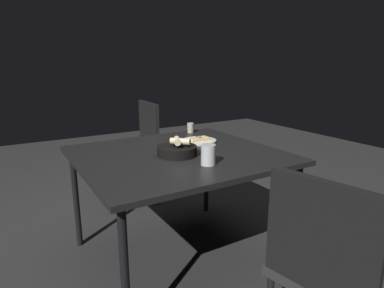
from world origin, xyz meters
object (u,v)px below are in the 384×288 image
object	(u,v)px
pizza_plate	(199,140)
chair_far	(138,146)
pepper_shaker	(191,128)
bread_basket	(177,150)
beer_glass	(208,156)
chair_near	(330,264)
dining_table	(178,161)

from	to	relation	value
pizza_plate	chair_far	distance (m)	0.89
pepper_shaker	chair_far	distance (m)	0.65
bread_basket	beer_glass	bearing A→B (deg)	-77.13
bread_basket	chair_near	bearing A→B (deg)	-81.78
pizza_plate	bread_basket	size ratio (longest dim) A/B	1.01
pizza_plate	bread_basket	distance (m)	0.37
pizza_plate	chair_far	xyz separation A→B (m)	(-0.13, 0.85, -0.21)
beer_glass	pepper_shaker	bearing A→B (deg)	65.78
pepper_shaker	chair_near	bearing A→B (deg)	-99.81
beer_glass	chair_far	distance (m)	1.35
bread_basket	chair_near	world-z (taller)	chair_near
pizza_plate	chair_near	size ratio (longest dim) A/B	0.28
pizza_plate	pepper_shaker	world-z (taller)	pepper_shaker
beer_glass	pepper_shaker	size ratio (longest dim) A/B	1.44
beer_glass	pepper_shaker	xyz separation A→B (m)	(0.34, 0.77, -0.01)
pizza_plate	chair_near	xyz separation A→B (m)	(-0.15, -1.20, -0.23)
pizza_plate	chair_near	distance (m)	1.23
pizza_plate	beer_glass	world-z (taller)	beer_glass
dining_table	pizza_plate	distance (m)	0.32
pizza_plate	beer_glass	bearing A→B (deg)	-116.88
dining_table	bread_basket	size ratio (longest dim) A/B	5.00
pepper_shaker	chair_far	xyz separation A→B (m)	(-0.23, 0.55, -0.23)
bread_basket	chair_far	world-z (taller)	chair_far
chair_near	chair_far	size ratio (longest dim) A/B	0.96
beer_glass	pizza_plate	bearing A→B (deg)	63.12
dining_table	beer_glass	size ratio (longest dim) A/B	10.68
bread_basket	chair_near	xyz separation A→B (m)	(0.14, -0.98, -0.25)
pepper_shaker	chair_far	world-z (taller)	chair_far
pizza_plate	bread_basket	bearing A→B (deg)	-142.88
bread_basket	beer_glass	world-z (taller)	same
beer_glass	pepper_shaker	world-z (taller)	beer_glass
bread_basket	chair_far	xyz separation A→B (m)	(0.17, 1.07, -0.23)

